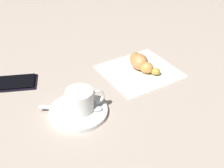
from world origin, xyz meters
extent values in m
plane|color=#AC9B8C|center=(0.00, 0.00, 0.00)|extent=(1.80, 1.80, 0.00)
cylinder|color=silver|center=(0.09, 0.02, 0.01)|extent=(0.13, 0.13, 0.01)
cylinder|color=silver|center=(0.09, 0.02, 0.03)|extent=(0.06, 0.06, 0.05)
cylinder|color=black|center=(0.09, 0.02, 0.04)|extent=(0.05, 0.05, 0.00)
torus|color=silver|center=(0.05, 0.03, 0.04)|extent=(0.04, 0.01, 0.04)
cube|color=silver|center=(0.12, 0.01, 0.01)|extent=(0.10, 0.07, 0.00)
ellipsoid|color=silver|center=(0.06, 0.04, 0.01)|extent=(0.03, 0.03, 0.01)
cube|color=white|center=(0.09, 0.00, 0.01)|extent=(0.06, 0.03, 0.01)
cube|color=white|center=(-0.11, -0.06, 0.00)|extent=(0.19, 0.18, 0.00)
ellipsoid|color=gold|center=(-0.14, -0.11, 0.01)|extent=(0.03, 0.03, 0.02)
ellipsoid|color=#B88B49|center=(-0.12, -0.09, 0.02)|extent=(0.04, 0.05, 0.03)
ellipsoid|color=#CC834A|center=(-0.12, -0.07, 0.02)|extent=(0.05, 0.05, 0.04)
ellipsoid|color=#CC8D45|center=(-0.12, -0.04, 0.02)|extent=(0.05, 0.05, 0.03)
ellipsoid|color=#B69538|center=(-0.14, -0.02, 0.01)|extent=(0.03, 0.03, 0.02)
cube|color=black|center=(0.20, -0.16, 0.00)|extent=(0.14, 0.10, 0.01)
cube|color=black|center=(0.20, -0.16, 0.01)|extent=(0.13, 0.09, 0.00)
camera|label=1|loc=(0.26, 0.48, 0.42)|focal=46.82mm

